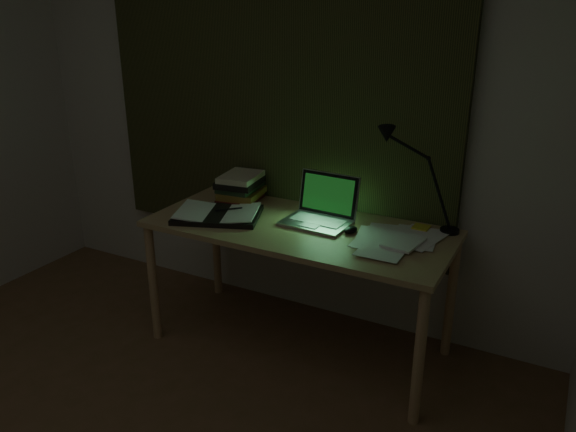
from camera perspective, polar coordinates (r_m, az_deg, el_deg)
name	(u,v)px	position (r m, az deg, el deg)	size (l,w,h in m)	color
wall_back	(276,107)	(3.31, -1.27, 11.04)	(3.50, 0.00, 2.50)	silver
curtain	(272,72)	(3.25, -1.65, 14.41)	(2.20, 0.06, 2.00)	#292D16
desk	(298,288)	(3.08, 1.06, -7.29)	(1.59, 0.69, 0.72)	tan
laptop	(316,202)	(2.90, 2.89, 1.39)	(0.34, 0.39, 0.25)	#B4B4B9
open_textbook	(218,214)	(3.06, -7.14, 0.23)	(0.45, 0.32, 0.04)	white
book_stack	(241,187)	(3.28, -4.80, 2.98)	(0.22, 0.26, 0.17)	white
loose_papers	(394,240)	(2.77, 10.76, -2.42)	(0.34, 0.36, 0.02)	white
mouse	(351,230)	(2.85, 6.39, -1.40)	(0.05, 0.09, 0.03)	black
sticky_yellow	(421,228)	(2.95, 13.38, -1.19)	(0.08, 0.08, 0.02)	yellow
sticky_pink	(421,227)	(2.96, 13.39, -1.13)	(0.07, 0.07, 0.01)	pink
desk_lamp	(455,183)	(2.87, 16.58, 3.19)	(0.35, 0.27, 0.52)	black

